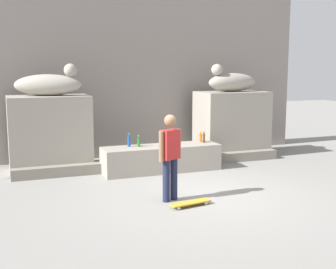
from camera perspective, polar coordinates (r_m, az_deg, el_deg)
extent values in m
plane|color=gray|center=(9.02, 3.88, -7.73)|extent=(40.00, 40.00, 0.00)
cube|color=gray|center=(12.96, -4.60, 9.51)|extent=(10.30, 0.60, 5.47)
cube|color=gray|center=(11.26, -15.02, 0.13)|extent=(1.94, 1.18, 1.86)
cube|color=gray|center=(12.79, 8.21, 1.35)|extent=(1.94, 1.18, 1.86)
ellipsoid|color=#A19A8C|center=(11.15, -15.26, 6.18)|extent=(1.69, 0.93, 0.52)
sphere|color=#A19A8C|center=(11.07, -12.49, 8.11)|extent=(0.32, 0.32, 0.32)
ellipsoid|color=#A19A8C|center=(12.70, 8.33, 6.67)|extent=(1.67, 0.81, 0.52)
sphere|color=#A19A8C|center=(12.36, 6.35, 8.31)|extent=(0.32, 0.32, 0.32)
cube|color=gray|center=(10.89, -0.87, -3.11)|extent=(2.91, 0.80, 0.64)
cylinder|color=#1E233F|center=(8.44, -0.23, -5.99)|extent=(0.14, 0.14, 0.82)
cylinder|color=#1E233F|center=(8.57, 0.76, -5.76)|extent=(0.14, 0.14, 0.82)
cube|color=#B22626|center=(8.35, 0.27, -1.29)|extent=(0.41, 0.32, 0.56)
sphere|color=#8C6647|center=(8.29, 0.27, 1.81)|extent=(0.23, 0.23, 0.23)
cylinder|color=#8C6647|center=(8.21, -0.87, -1.55)|extent=(0.09, 0.09, 0.58)
cylinder|color=#8C6647|center=(8.51, 1.37, -1.18)|extent=(0.09, 0.09, 0.58)
cube|color=gold|center=(8.27, 2.93, -8.77)|extent=(0.82, 0.33, 0.02)
cylinder|color=white|center=(8.50, 4.36, -8.58)|extent=(0.06, 0.04, 0.06)
cylinder|color=white|center=(8.39, 4.92, -8.82)|extent=(0.06, 0.04, 0.06)
cylinder|color=white|center=(8.18, 0.88, -9.25)|extent=(0.06, 0.04, 0.06)
cylinder|color=white|center=(8.07, 1.40, -9.51)|extent=(0.06, 0.04, 0.06)
cylinder|color=#593314|center=(11.28, 4.64, -0.48)|extent=(0.06, 0.06, 0.23)
cylinder|color=#593314|center=(11.26, 4.65, 0.25)|extent=(0.03, 0.03, 0.06)
cylinder|color=yellow|center=(11.26, 4.65, 0.43)|extent=(0.03, 0.03, 0.01)
cylinder|color=#1E722D|center=(10.72, -3.81, -1.03)|extent=(0.07, 0.07, 0.20)
cylinder|color=#1E722D|center=(10.70, -3.82, -0.34)|extent=(0.03, 0.03, 0.06)
cylinder|color=yellow|center=(10.69, -3.82, -0.14)|extent=(0.04, 0.04, 0.01)
cylinder|color=orange|center=(11.40, 4.21, -0.43)|extent=(0.07, 0.07, 0.21)
cylinder|color=orange|center=(11.38, 4.21, 0.23)|extent=(0.03, 0.03, 0.06)
cylinder|color=yellow|center=(11.37, 4.22, 0.41)|extent=(0.04, 0.04, 0.01)
cylinder|color=#194C99|center=(10.73, -5.07, -0.90)|extent=(0.07, 0.07, 0.26)
cylinder|color=#194C99|center=(10.70, -5.08, -0.06)|extent=(0.03, 0.03, 0.06)
cylinder|color=yellow|center=(10.70, -5.08, 0.13)|extent=(0.04, 0.04, 0.01)
cube|color=gray|center=(11.35, -1.66, -3.62)|extent=(7.02, 0.50, 0.25)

